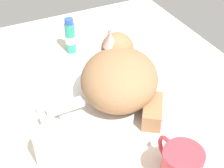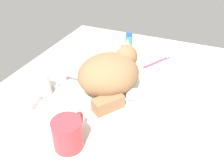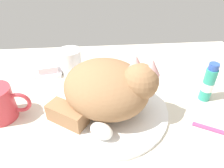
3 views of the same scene
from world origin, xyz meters
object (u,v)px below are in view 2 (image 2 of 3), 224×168
Objects in this scene: coffee_mug at (68,133)px; soap_bar at (31,103)px; faucet at (66,76)px; toothpaste_bottle at (129,46)px; rinse_cup at (40,85)px; toothbrush at (158,61)px; cat at (111,73)px.

coffee_mug is 1.99× the size of soap_bar.
coffee_mug reaches higher than soap_bar.
soap_bar is at bearing 66.17° from coffee_mug.
faucet is 1.11× the size of toothpaste_bottle.
toothbrush is (40.21, -33.12, -3.52)cm from rinse_cup.
cat is 2.54× the size of toothpaste_bottle.
soap_bar is at bearing 146.67° from toothbrush.
toothbrush is (56.63, -11.52, -4.03)cm from coffee_mug.
toothpaste_bottle is 14.96cm from toothbrush.
soap_bar is (8.80, 19.93, -2.18)cm from coffee_mug.
cat is 3.74× the size of rinse_cup.
soap_bar is at bearing -167.61° from rinse_cup.
coffee_mug is 57.93cm from toothbrush.
coffee_mug is 21.90cm from soap_bar.
soap_bar is (-19.31, 20.80, -5.79)cm from cat.
soap_bar is at bearing 132.87° from cat.
toothpaste_bottle reaches higher than coffee_mug.
toothpaste_bottle reaches higher than toothbrush.
coffee_mug is at bearing -113.83° from soap_bar.
soap_bar is (-18.62, 2.18, -0.06)cm from faucet.
coffee_mug reaches higher than rinse_cup.
toothbrush is (0.27, -14.11, -4.98)cm from toothpaste_bottle.
coffee_mug is at bearing -147.09° from faucet.
soap_bar is 57.27cm from toothbrush.
cat reaches higher than toothpaste_bottle.
soap_bar is at bearing 173.31° from faucet.
toothpaste_bottle is (47.56, -17.34, 3.14)cm from soap_bar.
rinse_cup is 1.28× the size of soap_bar.
rinse_cup is (-11.00, 3.86, 1.61)cm from faucet.
toothpaste_bottle is 0.83× the size of toothbrush.
toothbrush is at bearing -39.48° from rinse_cup.
cat is at bearing -173.02° from toothpaste_bottle.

